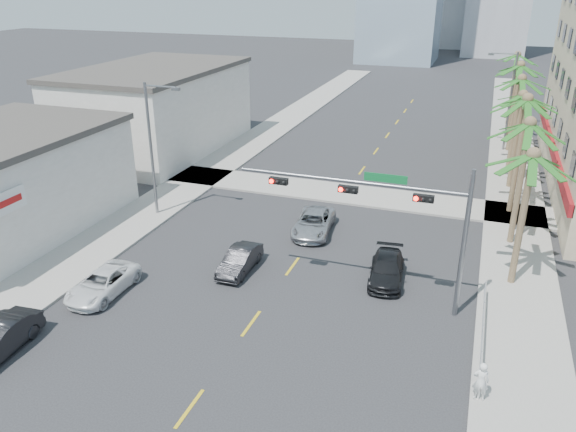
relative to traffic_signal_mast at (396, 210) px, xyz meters
The scene contains 22 objects.
ground 11.06m from the traffic_signal_mast, 126.03° to the right, with size 260.00×260.00×0.00m, color #262628.
sidewalk_right 14.44m from the traffic_signal_mast, 62.71° to the left, with size 4.00×120.00×0.15m, color gray.
sidewalk_left 22.05m from the traffic_signal_mast, 145.89° to the left, with size 4.00×120.00×0.15m, color gray.
sidewalk_cross 15.99m from the traffic_signal_mast, 112.38° to the left, with size 80.00×4.00×0.15m, color gray.
building_left_far 32.30m from the traffic_signal_mast, 141.59° to the left, with size 11.00×18.00×7.20m, color beige.
traffic_signal_mast is the anchor object (origin of this frame).
palm_tree_0 7.37m from the traffic_signal_mast, 34.84° to the left, with size 4.80×4.80×7.80m.
palm_tree_1 11.18m from the traffic_signal_mast, 57.84° to the left, with size 4.80×4.80×8.16m.
palm_tree_2 15.81m from the traffic_signal_mast, 68.07° to the left, with size 4.80×4.80×8.52m.
palm_tree_3 20.59m from the traffic_signal_mast, 73.51° to the left, with size 4.80×4.80×7.80m.
palm_tree_4 25.63m from the traffic_signal_mast, 76.83° to the left, with size 4.80×4.80×8.16m.
palm_tree_5 30.72m from the traffic_signal_mast, 79.05° to the left, with size 4.80×4.80×8.52m.
palm_tree_6 35.78m from the traffic_signal_mast, 80.63° to the left, with size 4.80×4.80×7.80m.
palm_tree_7 40.93m from the traffic_signal_mast, 81.82° to the left, with size 4.80×4.80×8.16m.
streetlight_left 17.84m from the traffic_signal_mast, 160.18° to the left, with size 2.55×0.25×9.00m.
streetlight_right 30.50m from the traffic_signal_mast, 80.16° to the left, with size 2.55×0.25×9.00m.
guardrail 6.59m from the traffic_signal_mast, 23.39° to the right, with size 0.08×8.08×1.00m.
car_parked_far 15.22m from the traffic_signal_mast, 164.10° to the right, with size 2.06×4.47×1.24m, color white.
car_lane_left 9.51m from the traffic_signal_mast, behind, with size 1.34×3.85×1.27m, color black.
car_lane_center 10.10m from the traffic_signal_mast, 131.39° to the left, with size 2.23×4.83×1.34m, color #B8B8BD.
car_lane_right 5.04m from the traffic_signal_mast, 102.79° to the left, with size 1.76×4.33×1.26m, color black.
pedestrian 8.49m from the traffic_signal_mast, 52.69° to the right, with size 0.61×0.40×1.67m, color white.
Camera 1 is at (9.08, -16.48, 15.13)m, focal length 35.00 mm.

